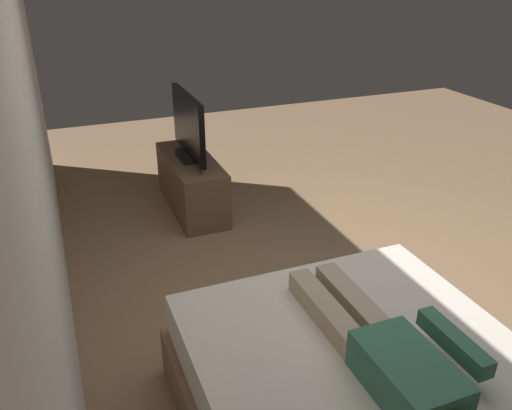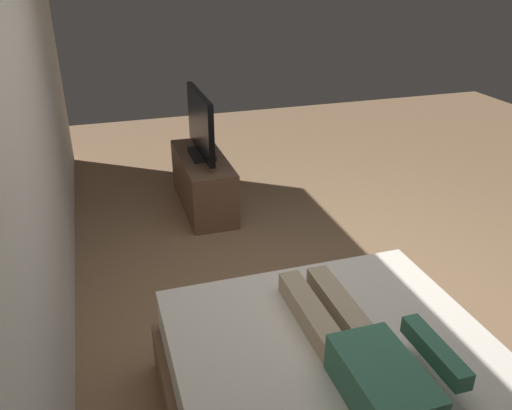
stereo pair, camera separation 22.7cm
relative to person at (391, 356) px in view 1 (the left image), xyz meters
name	(u,v)px [view 1 (the left image)]	position (x,y,z in m)	size (l,w,h in m)	color
ground_plane	(340,315)	(1.01, -0.38, -0.62)	(10.00, 10.00, 0.00)	#8C6B4C
back_wall	(24,123)	(1.41, 1.32, 0.78)	(6.40, 0.10, 2.80)	silver
person	(391,356)	(0.00, 0.00, 0.00)	(1.26, 0.46, 0.18)	#387056
remote	(442,326)	(0.15, -0.40, -0.07)	(0.15, 0.04, 0.02)	black
tv_stand	(192,184)	(2.94, 0.09, -0.37)	(1.10, 0.40, 0.50)	brown
tv	(188,128)	(2.94, 0.09, 0.16)	(0.88, 0.20, 0.59)	black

